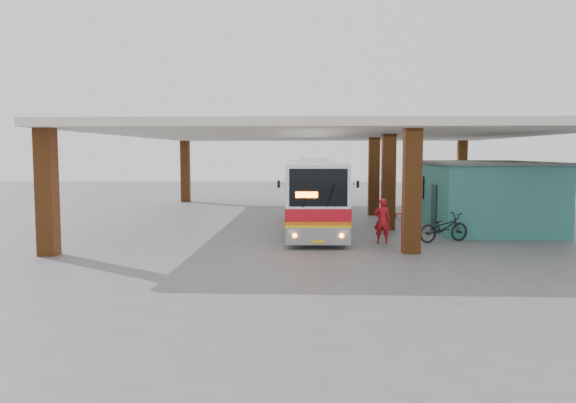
% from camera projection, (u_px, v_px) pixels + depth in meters
% --- Properties ---
extents(ground, '(90.00, 90.00, 0.00)m').
position_uv_depth(ground, '(324.00, 239.00, 22.85)').
color(ground, '#515154').
rests_on(ground, ground).
extents(brick_columns, '(20.10, 21.60, 4.35)m').
position_uv_depth(brick_columns, '(351.00, 180.00, 27.57)').
color(brick_columns, brown).
rests_on(brick_columns, ground).
extents(canopy_roof, '(21.00, 23.00, 0.30)m').
position_uv_depth(canopy_roof, '(331.00, 133.00, 28.90)').
color(canopy_roof, beige).
rests_on(canopy_roof, brick_columns).
extents(shop_building, '(5.20, 8.20, 3.11)m').
position_uv_depth(shop_building, '(481.00, 194.00, 26.38)').
color(shop_building, '#317B69').
rests_on(shop_building, ground).
extents(coach_bus, '(2.77, 11.42, 3.30)m').
position_uv_depth(coach_bus, '(313.00, 194.00, 25.65)').
color(coach_bus, white).
rests_on(coach_bus, ground).
extents(motorcycle, '(2.32, 1.54, 1.15)m').
position_uv_depth(motorcycle, '(444.00, 228.00, 22.04)').
color(motorcycle, black).
rests_on(motorcycle, ground).
extents(pedestrian, '(0.65, 0.43, 1.75)m').
position_uv_depth(pedestrian, '(382.00, 221.00, 21.77)').
color(pedestrian, red).
rests_on(pedestrian, ground).
extents(red_chair, '(0.59, 0.59, 0.87)m').
position_uv_depth(red_chair, '(402.00, 211.00, 29.98)').
color(red_chair, red).
rests_on(red_chair, ground).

